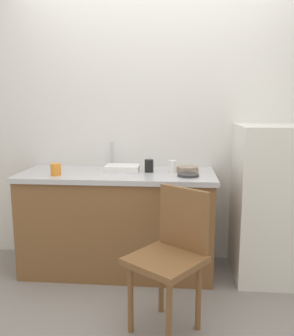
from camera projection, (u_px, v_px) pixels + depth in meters
name	position (u px, v px, depth m)	size (l,w,h in m)	color
ground_plane	(146.00, 313.00, 2.44)	(8.00, 8.00, 0.00)	gray
back_wall	(156.00, 123.00, 3.20)	(4.80, 0.10, 2.47)	silver
cabinet_base	(118.00, 224.00, 3.03)	(1.56, 0.60, 0.81)	brown
countertop	(117.00, 175.00, 2.96)	(1.60, 0.64, 0.04)	#B7B7BC
faucet	(112.00, 155.00, 3.19)	(0.02, 0.02, 0.22)	#B7B7BC
refrigerator	(270.00, 203.00, 2.89)	(0.55, 0.60, 1.24)	silver
chair	(171.00, 253.00, 2.21)	(0.56, 0.56, 0.89)	brown
dish_tray	(122.00, 168.00, 3.01)	(0.28, 0.20, 0.05)	white
terracotta_bowl	(187.00, 169.00, 2.99)	(0.18, 0.18, 0.04)	gray
hotplate	(188.00, 175.00, 2.80)	(0.17, 0.17, 0.02)	#2D2D2D
cup_white	(172.00, 166.00, 2.94)	(0.06, 0.06, 0.10)	white
cup_black	(149.00, 166.00, 2.96)	(0.07, 0.07, 0.10)	black
cup_orange	(56.00, 169.00, 2.83)	(0.08, 0.08, 0.09)	orange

